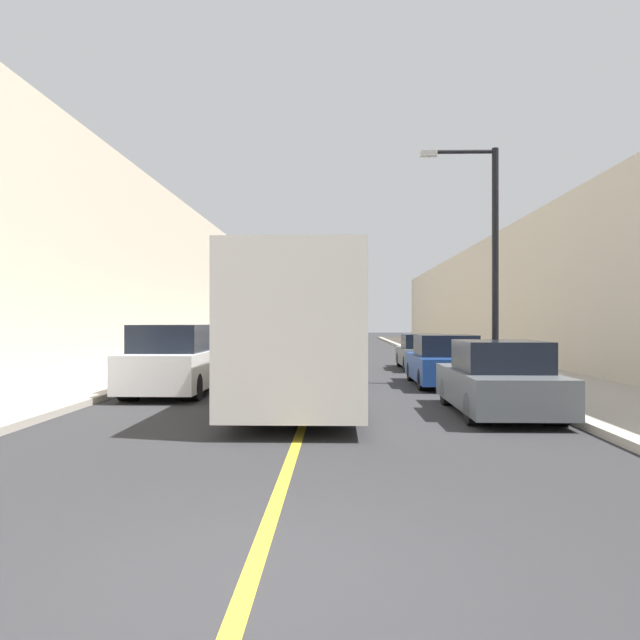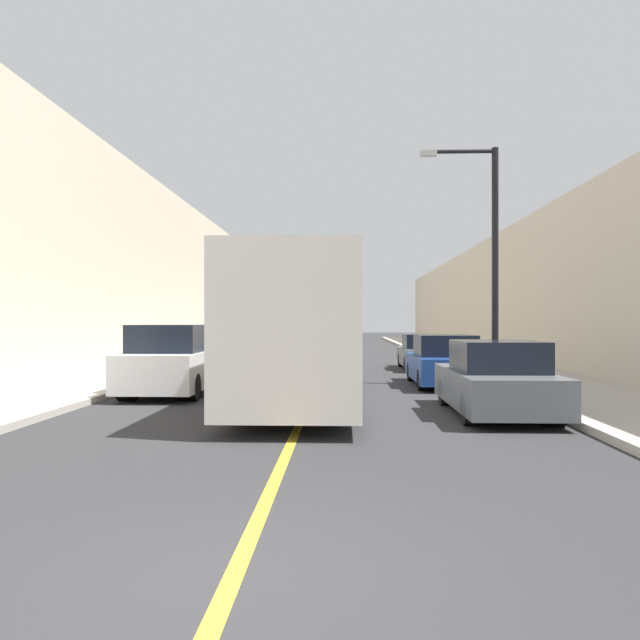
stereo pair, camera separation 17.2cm
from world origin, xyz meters
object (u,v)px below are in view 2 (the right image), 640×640
Objects in this scene: parked_suv_left at (173,362)px; car_right_mid at (444,363)px; car_right_near at (496,382)px; car_right_far at (424,353)px; street_lamp_right at (488,248)px; bus at (306,328)px.

parked_suv_left reaches higher than car_right_mid.
car_right_far is at bearing 89.77° from car_right_near.
street_lamp_right is (1.10, -6.59, 3.52)m from car_right_far.
parked_suv_left is 1.01× the size of car_right_near.
car_right_mid is 3.71m from street_lamp_right.
car_right_near is at bearing -33.03° from bus.
parked_suv_left is 9.81m from street_lamp_right.
car_right_mid is at bearing 18.21° from parked_suv_left.
bus is 10.55m from car_right_far.
parked_suv_left reaches higher than car_right_near.
parked_suv_left is at bearing 156.62° from car_right_near.
street_lamp_right is at bearing -80.48° from car_right_far.
bus is at bearing -113.73° from car_right_far.
bus is at bearing 146.97° from car_right_near.
car_right_near is at bearing -101.40° from street_lamp_right.
parked_suv_left is 1.06× the size of car_right_far.
bus reaches higher than car_right_near.
car_right_mid is at bearing -91.79° from car_right_far.
car_right_near is at bearing -90.23° from car_right_far.
car_right_near is 6.79m from street_lamp_right.
bus reaches higher than parked_suv_left.
street_lamp_right is at bearing 14.86° from parked_suv_left.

